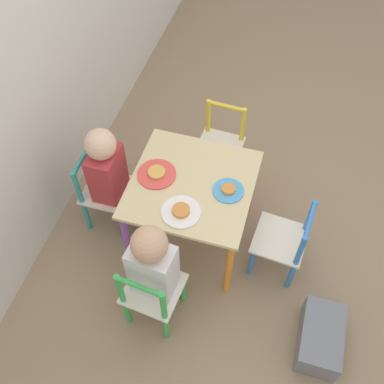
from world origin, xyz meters
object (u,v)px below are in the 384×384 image
(child_back, at_px, (110,173))
(plate_back, at_px, (157,174))
(chair_blue, at_px, (284,242))
(plate_left, at_px, (181,212))
(kids_table, at_px, (192,192))
(chair_teal, at_px, (104,191))
(storage_bin, at_px, (320,338))
(plate_front, at_px, (228,190))
(chair_yellow, at_px, (220,146))
(chair_green, at_px, (152,294))
(child_left, at_px, (154,265))

(child_back, distance_m, plate_back, 0.28)
(chair_blue, bearing_deg, plate_back, -88.68)
(chair_blue, xyz_separation_m, plate_left, (-0.14, 0.51, 0.26))
(kids_table, height_order, chair_teal, chair_teal)
(storage_bin, bearing_deg, kids_table, 61.11)
(chair_teal, relative_size, chair_blue, 1.00)
(plate_left, relative_size, storage_bin, 0.57)
(plate_back, distance_m, storage_bin, 1.12)
(chair_teal, bearing_deg, plate_front, -90.14)
(chair_yellow, bearing_deg, chair_green, -91.34)
(chair_blue, bearing_deg, child_left, -49.00)
(child_left, xyz_separation_m, storage_bin, (0.02, -0.81, -0.35))
(chair_teal, relative_size, plate_back, 2.59)
(kids_table, height_order, child_left, child_left)
(child_back, height_order, storage_bin, child_back)
(plate_left, bearing_deg, chair_blue, -74.64)
(plate_left, bearing_deg, storage_bin, -107.44)
(child_left, xyz_separation_m, child_back, (0.44, 0.40, -0.00))
(chair_yellow, bearing_deg, plate_back, -109.45)
(kids_table, relative_size, chair_yellow, 1.20)
(chair_teal, distance_m, storage_bin, 1.35)
(chair_teal, height_order, chair_blue, same)
(chair_blue, relative_size, child_back, 0.70)
(plate_back, relative_size, plate_front, 1.27)
(plate_back, bearing_deg, plate_front, -90.00)
(chair_yellow, height_order, plate_front, plate_front)
(storage_bin, bearing_deg, chair_green, 95.58)
(chair_green, bearing_deg, chair_teal, -41.83)
(child_left, height_order, plate_left, child_left)
(storage_bin, bearing_deg, plate_left, 72.56)
(plate_back, bearing_deg, child_left, -162.78)
(chair_green, xyz_separation_m, chair_blue, (0.46, -0.56, 0.00))
(chair_green, relative_size, storage_bin, 1.51)
(plate_front, bearing_deg, child_left, 152.83)
(chair_green, bearing_deg, child_left, -90.00)
(chair_green, height_order, plate_back, plate_back)
(kids_table, bearing_deg, child_left, 174.19)
(chair_yellow, bearing_deg, child_left, -91.26)
(plate_left, bearing_deg, chair_yellow, -2.30)
(chair_teal, bearing_deg, chair_yellow, -46.83)
(child_left, relative_size, child_back, 1.01)
(kids_table, distance_m, chair_blue, 0.54)
(chair_blue, xyz_separation_m, plate_back, (0.04, 0.69, 0.26))
(chair_yellow, height_order, storage_bin, chair_yellow)
(kids_table, relative_size, chair_blue, 1.20)
(child_left, xyz_separation_m, plate_left, (0.26, -0.05, 0.08))
(plate_left, xyz_separation_m, plate_back, (0.18, 0.18, 0.00))
(child_left, bearing_deg, chair_green, 90.00)
(chair_green, distance_m, plate_left, 0.42)
(chair_green, height_order, plate_front, plate_front)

